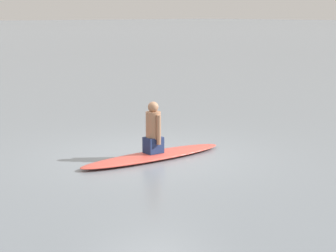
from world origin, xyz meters
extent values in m
plane|color=gray|center=(0.00, 0.00, 0.00)|extent=(400.00, 400.00, 0.00)
ellipsoid|color=#D84C3F|center=(0.17, -0.12, 0.06)|extent=(0.86, 3.27, 0.12)
cube|color=navy|center=(0.17, -0.12, 0.27)|extent=(0.29, 0.35, 0.31)
cylinder|color=#9E7051|center=(0.17, -0.12, 0.67)|extent=(0.31, 0.31, 0.52)
sphere|color=#9E7051|center=(0.17, -0.12, 1.02)|extent=(0.21, 0.21, 0.21)
cylinder|color=#9E7051|center=(-0.01, -0.11, 0.60)|extent=(0.09, 0.09, 0.57)
cylinder|color=#9E7051|center=(0.34, -0.13, 0.60)|extent=(0.09, 0.09, 0.57)
camera|label=1|loc=(8.82, -7.35, 2.79)|focal=63.88mm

